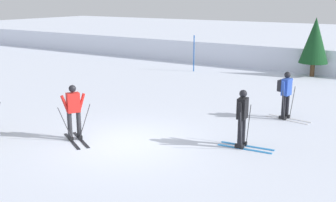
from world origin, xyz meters
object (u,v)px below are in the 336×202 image
Objects in this scene: skier_blue at (286,93)px; conifer_far_left at (315,41)px; skier_red at (74,111)px; skier_black at (242,117)px; trail_marker_pole at (194,53)px.

conifer_far_left reaches higher than skier_blue.
skier_black is (4.55, 2.17, 0.00)m from skier_red.
skier_blue and skier_black have the same top height.
skier_black is 0.54× the size of conifer_far_left.
skier_blue is at bearing 50.95° from skier_red.
skier_red is at bearing -76.80° from trail_marker_pole.
skier_black is (-0.10, -3.57, -0.04)m from skier_blue.
trail_marker_pole is at bearing 103.20° from skier_red.
skier_blue is 0.82× the size of trail_marker_pole.
skier_blue is at bearing -81.34° from conifer_far_left.
trail_marker_pole is (-2.93, 12.48, 0.13)m from skier_red.
skier_black is at bearing -91.64° from skier_blue.
skier_red is 7.38m from skier_blue.
skier_black is at bearing -54.07° from trail_marker_pole.
trail_marker_pole is at bearing -160.93° from conifer_far_left.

